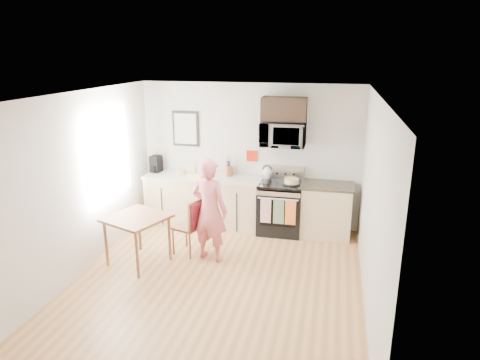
% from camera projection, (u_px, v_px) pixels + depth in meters
% --- Properties ---
extents(floor, '(4.60, 4.60, 0.00)m').
position_uv_depth(floor, '(216.00, 283.00, 6.01)').
color(floor, '#A2703E').
rests_on(floor, ground).
extents(back_wall, '(4.00, 0.04, 2.60)m').
position_uv_depth(back_wall, '(249.00, 155.00, 7.78)').
color(back_wall, beige).
rests_on(back_wall, floor).
extents(front_wall, '(4.00, 0.04, 2.60)m').
position_uv_depth(front_wall, '(137.00, 284.00, 3.48)').
color(front_wall, beige).
rests_on(front_wall, floor).
extents(left_wall, '(0.04, 4.60, 2.60)m').
position_uv_depth(left_wall, '(79.00, 185.00, 6.05)').
color(left_wall, beige).
rests_on(left_wall, floor).
extents(right_wall, '(0.04, 4.60, 2.60)m').
position_uv_depth(right_wall, '(372.00, 207.00, 5.21)').
color(right_wall, beige).
rests_on(right_wall, floor).
extents(ceiling, '(4.00, 4.60, 0.04)m').
position_uv_depth(ceiling, '(213.00, 95.00, 5.26)').
color(ceiling, silver).
rests_on(ceiling, back_wall).
extents(window, '(0.06, 1.40, 1.50)m').
position_uv_depth(window, '(108.00, 155.00, 6.72)').
color(window, white).
rests_on(window, left_wall).
extents(cabinet_left, '(2.10, 0.60, 0.90)m').
position_uv_depth(cabinet_left, '(204.00, 202.00, 7.91)').
color(cabinet_left, tan).
rests_on(cabinet_left, floor).
extents(countertop_left, '(2.14, 0.64, 0.04)m').
position_uv_depth(countertop_left, '(203.00, 177.00, 7.78)').
color(countertop_left, beige).
rests_on(countertop_left, cabinet_left).
extents(cabinet_right, '(0.84, 0.60, 0.90)m').
position_uv_depth(cabinet_right, '(326.00, 211.00, 7.44)').
color(cabinet_right, tan).
rests_on(cabinet_right, floor).
extents(countertop_right, '(0.88, 0.64, 0.04)m').
position_uv_depth(countertop_right, '(328.00, 185.00, 7.31)').
color(countertop_right, black).
rests_on(countertop_right, cabinet_right).
extents(range, '(0.76, 0.70, 1.16)m').
position_uv_depth(range, '(280.00, 209.00, 7.59)').
color(range, black).
rests_on(range, floor).
extents(microwave, '(0.76, 0.51, 0.42)m').
position_uv_depth(microwave, '(283.00, 134.00, 7.31)').
color(microwave, silver).
rests_on(microwave, back_wall).
extents(upper_cabinet, '(0.76, 0.35, 0.40)m').
position_uv_depth(upper_cabinet, '(284.00, 109.00, 7.23)').
color(upper_cabinet, black).
rests_on(upper_cabinet, back_wall).
extents(wall_art, '(0.50, 0.04, 0.65)m').
position_uv_depth(wall_art, '(186.00, 129.00, 7.88)').
color(wall_art, black).
rests_on(wall_art, back_wall).
extents(wall_trivet, '(0.20, 0.02, 0.20)m').
position_uv_depth(wall_trivet, '(252.00, 156.00, 7.75)').
color(wall_trivet, '#B7210F').
rests_on(wall_trivet, back_wall).
extents(person, '(0.67, 0.52, 1.62)m').
position_uv_depth(person, '(209.00, 210.00, 6.48)').
color(person, '#C7364D').
rests_on(person, floor).
extents(dining_table, '(0.91, 0.91, 0.76)m').
position_uv_depth(dining_table, '(137.00, 222.00, 6.39)').
color(dining_table, brown).
rests_on(dining_table, floor).
extents(chair, '(0.53, 0.50, 0.93)m').
position_uv_depth(chair, '(194.00, 220.00, 6.67)').
color(chair, brown).
rests_on(chair, floor).
extents(knife_block, '(0.14, 0.15, 0.19)m').
position_uv_depth(knife_block, '(228.00, 171.00, 7.74)').
color(knife_block, brown).
rests_on(knife_block, countertop_left).
extents(utensil_crock, '(0.13, 0.13, 0.38)m').
position_uv_depth(utensil_crock, '(229.00, 167.00, 7.84)').
color(utensil_crock, '#B7210F').
rests_on(utensil_crock, countertop_left).
extents(fruit_bowl, '(0.26, 0.26, 0.09)m').
position_uv_depth(fruit_bowl, '(181.00, 172.00, 7.90)').
color(fruit_bowl, white).
rests_on(fruit_bowl, countertop_left).
extents(milk_carton, '(0.10, 0.10, 0.22)m').
position_uv_depth(milk_carton, '(193.00, 170.00, 7.79)').
color(milk_carton, tan).
rests_on(milk_carton, countertop_left).
extents(coffee_maker, '(0.20, 0.27, 0.31)m').
position_uv_depth(coffee_maker, '(156.00, 164.00, 8.02)').
color(coffee_maker, black).
rests_on(coffee_maker, countertop_left).
extents(bread_bag, '(0.28, 0.15, 0.10)m').
position_uv_depth(bread_bag, '(196.00, 177.00, 7.57)').
color(bread_bag, tan).
rests_on(bread_bag, countertop_left).
extents(cake, '(0.30, 0.30, 0.10)m').
position_uv_depth(cake, '(291.00, 181.00, 7.36)').
color(cake, black).
rests_on(cake, range).
extents(kettle, '(0.19, 0.19, 0.24)m').
position_uv_depth(kettle, '(267.00, 172.00, 7.69)').
color(kettle, white).
rests_on(kettle, range).
extents(pot, '(0.19, 0.32, 0.09)m').
position_uv_depth(pot, '(264.00, 180.00, 7.43)').
color(pot, silver).
rests_on(pot, range).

